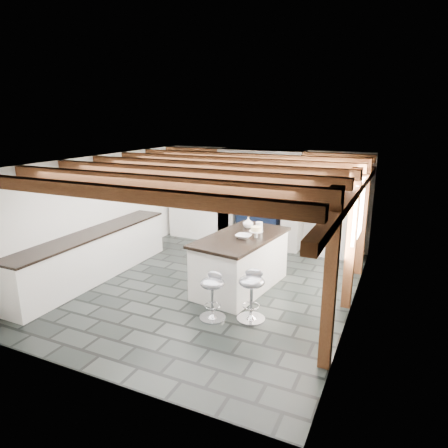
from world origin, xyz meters
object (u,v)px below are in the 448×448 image
at_px(bar_stool_near, 252,289).
at_px(bar_stool_far, 213,290).
at_px(range_cooker, 260,226).
at_px(kitchen_island, 241,261).

distance_m(bar_stool_near, bar_stool_far, 0.59).
xyz_separation_m(range_cooker, bar_stool_near, (1.15, -3.56, 0.04)).
bearing_deg(range_cooker, kitchen_island, -77.64).
distance_m(kitchen_island, bar_stool_far, 1.26).
relative_size(range_cooker, bar_stool_far, 1.32).
bearing_deg(range_cooker, bar_stool_near, -72.05).
height_order(range_cooker, kitchen_island, kitchen_island).
distance_m(range_cooker, kitchen_island, 2.57).
bearing_deg(range_cooker, bar_stool_far, -80.96).
bearing_deg(kitchen_island, range_cooker, 110.10).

